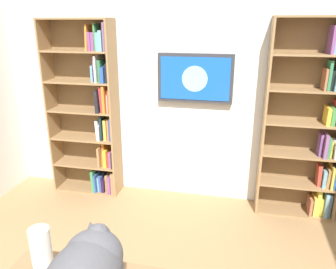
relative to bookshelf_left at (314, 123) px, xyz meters
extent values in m
cube|color=silver|center=(1.34, -0.17, 0.31)|extent=(4.52, 0.06, 2.70)
cube|color=#937047|center=(0.50, 0.02, 0.00)|extent=(0.02, 0.28, 2.09)
cube|color=brown|center=(0.10, -0.11, 0.00)|extent=(0.82, 0.01, 2.09)
cube|color=#937047|center=(0.10, 0.02, -1.03)|extent=(0.78, 0.27, 0.02)
cube|color=#937047|center=(0.10, 0.02, -0.69)|extent=(0.78, 0.27, 0.02)
cube|color=#937047|center=(0.10, 0.02, -0.34)|extent=(0.78, 0.27, 0.02)
cube|color=#937047|center=(0.10, 0.02, 0.00)|extent=(0.78, 0.27, 0.02)
cube|color=#937047|center=(0.10, 0.02, 0.35)|extent=(0.78, 0.27, 0.02)
cube|color=#937047|center=(0.10, 0.02, 0.69)|extent=(0.78, 0.27, 0.02)
cube|color=#937047|center=(0.10, 0.02, 1.04)|extent=(0.78, 0.27, 0.02)
cube|color=#698FB4|center=(-0.26, 0.03, -0.89)|extent=(0.03, 0.15, 0.27)
cube|color=#709DAD|center=(-0.22, 0.02, -0.88)|extent=(0.04, 0.23, 0.28)
cube|color=gold|center=(-0.19, 0.02, -0.92)|extent=(0.03, 0.16, 0.20)
cube|color=gold|center=(-0.15, 0.04, -0.88)|extent=(0.04, 0.13, 0.30)
cube|color=gold|center=(-0.11, 0.03, -0.92)|extent=(0.03, 0.19, 0.21)
cube|color=#9F6042|center=(-0.07, 0.02, -0.93)|extent=(0.03, 0.22, 0.19)
cube|color=#275496|center=(-0.26, 0.02, -0.57)|extent=(0.02, 0.22, 0.22)
cube|color=gold|center=(-0.23, 0.03, -0.56)|extent=(0.02, 0.23, 0.24)
cube|color=olive|center=(-0.20, 0.03, -0.58)|extent=(0.04, 0.18, 0.21)
cube|color=#689AAB|center=(-0.16, 0.02, -0.59)|extent=(0.03, 0.19, 0.19)
cube|color=#AD3C2C|center=(-0.12, 0.02, -0.56)|extent=(0.05, 0.13, 0.24)
cube|color=silver|center=(-0.22, 0.03, -0.25)|extent=(0.05, 0.22, 0.18)
cube|color=gold|center=(-0.18, 0.02, -0.25)|extent=(0.02, 0.16, 0.17)
cube|color=#3E7C4B|center=(-0.16, 0.04, -0.23)|extent=(0.03, 0.19, 0.21)
cube|color=#805280|center=(-0.12, 0.04, -0.21)|extent=(0.03, 0.22, 0.25)
cube|color=#714688|center=(-0.08, 0.02, -0.22)|extent=(0.03, 0.15, 0.24)
cube|color=#B93D35|center=(-0.18, 0.01, 0.13)|extent=(0.04, 0.21, 0.23)
cube|color=#408641|center=(-0.14, 0.04, 0.10)|extent=(0.04, 0.18, 0.18)
cube|color=gold|center=(-0.10, 0.03, 0.10)|extent=(0.04, 0.19, 0.18)
cube|color=#6391A7|center=(-0.12, 0.04, 0.46)|extent=(0.03, 0.20, 0.21)
cube|color=black|center=(-0.09, 0.01, 0.45)|extent=(0.03, 0.16, 0.19)
cube|color=#337D50|center=(-0.06, 0.02, 0.50)|extent=(0.03, 0.17, 0.29)
cube|color=#9F6240|center=(-0.03, 0.02, 0.46)|extent=(0.02, 0.19, 0.21)
cube|color=#6B9BB1|center=(-0.06, 0.03, 0.80)|extent=(0.03, 0.17, 0.20)
cube|color=#7B4787|center=(-0.03, 0.03, 0.83)|extent=(0.03, 0.22, 0.26)
cube|color=#937047|center=(2.17, 0.02, -0.01)|extent=(0.02, 0.28, 2.07)
cube|color=#937047|center=(2.97, 0.02, -0.01)|extent=(0.02, 0.28, 2.07)
cube|color=brown|center=(2.57, -0.11, -0.01)|extent=(0.82, 0.01, 2.07)
cube|color=#937047|center=(2.57, 0.02, -1.03)|extent=(0.78, 0.27, 0.02)
cube|color=#937047|center=(2.57, 0.02, -0.69)|extent=(0.78, 0.27, 0.02)
cube|color=#937047|center=(2.57, 0.02, -0.35)|extent=(0.78, 0.27, 0.02)
cube|color=#937047|center=(2.57, 0.02, -0.01)|extent=(0.78, 0.27, 0.02)
cube|color=#937047|center=(2.57, 0.02, 0.33)|extent=(0.78, 0.27, 0.02)
cube|color=#937047|center=(2.57, 0.02, 0.68)|extent=(0.78, 0.27, 0.02)
cube|color=#937047|center=(2.57, 0.02, 1.02)|extent=(0.78, 0.27, 0.02)
cube|color=#946E4D|center=(2.21, 0.02, -0.89)|extent=(0.04, 0.22, 0.27)
cube|color=#804179|center=(2.25, 0.03, -0.91)|extent=(0.04, 0.23, 0.22)
cube|color=olive|center=(2.30, 0.02, -0.92)|extent=(0.04, 0.16, 0.22)
cube|color=#26152F|center=(2.35, 0.03, -0.94)|extent=(0.04, 0.19, 0.17)
cube|color=#3A4799|center=(2.38, 0.03, -0.93)|extent=(0.04, 0.17, 0.20)
cube|color=#62A2B1|center=(2.41, 0.03, -0.93)|extent=(0.03, 0.15, 0.18)
cube|color=#2F5294|center=(2.44, 0.04, -0.91)|extent=(0.03, 0.23, 0.23)
cube|color=#388652|center=(2.47, 0.03, -0.89)|extent=(0.05, 0.21, 0.27)
cube|color=black|center=(2.20, 0.02, -0.59)|extent=(0.02, 0.24, 0.18)
cube|color=#804981|center=(2.23, 0.02, -0.59)|extent=(0.03, 0.18, 0.19)
cube|color=red|center=(2.26, 0.03, -0.59)|extent=(0.02, 0.15, 0.18)
cube|color=gold|center=(2.30, 0.03, -0.58)|extent=(0.04, 0.18, 0.21)
cube|color=orange|center=(2.33, 0.02, -0.53)|extent=(0.04, 0.12, 0.31)
cube|color=#9A7148|center=(2.36, 0.03, -0.56)|extent=(0.03, 0.24, 0.25)
cube|color=#364189|center=(2.21, 0.04, -0.21)|extent=(0.03, 0.13, 0.27)
cube|color=#A06E42|center=(2.24, 0.02, -0.21)|extent=(0.02, 0.15, 0.26)
cube|color=gold|center=(2.28, 0.01, -0.22)|extent=(0.03, 0.16, 0.25)
cube|color=#15292D|center=(2.32, 0.04, -0.19)|extent=(0.02, 0.16, 0.30)
cube|color=silver|center=(2.35, 0.02, -0.25)|extent=(0.03, 0.23, 0.18)
cube|color=silver|center=(2.38, 0.02, -0.23)|extent=(0.04, 0.13, 0.23)
cube|color=#B53E26|center=(2.20, 0.04, 0.13)|extent=(0.02, 0.16, 0.26)
cube|color=silver|center=(2.23, 0.01, 0.10)|extent=(0.02, 0.17, 0.20)
cube|color=orange|center=(2.25, 0.04, 0.16)|extent=(0.03, 0.22, 0.31)
cube|color=#BF3135|center=(2.29, 0.04, 0.15)|extent=(0.04, 0.16, 0.29)
cube|color=black|center=(2.34, 0.04, 0.13)|extent=(0.04, 0.23, 0.26)
cube|color=black|center=(2.21, 0.02, 0.45)|extent=(0.04, 0.19, 0.21)
cube|color=#294D9F|center=(2.26, 0.02, 0.43)|extent=(0.04, 0.23, 0.17)
cube|color=#317047|center=(2.30, 0.02, 0.47)|extent=(0.04, 0.18, 0.25)
cube|color=beige|center=(2.33, 0.02, 0.49)|extent=(0.02, 0.23, 0.29)
cube|color=slate|center=(2.36, 0.02, 0.48)|extent=(0.04, 0.13, 0.28)
cube|color=#6199B4|center=(2.40, 0.02, 0.44)|extent=(0.03, 0.13, 0.18)
cube|color=#745077|center=(2.20, 0.04, 0.83)|extent=(0.02, 0.21, 0.30)
cube|color=#6BA2A4|center=(2.25, 0.04, 0.79)|extent=(0.04, 0.22, 0.22)
cube|color=#5F9EAB|center=(2.29, 0.04, 0.78)|extent=(0.04, 0.19, 0.19)
cube|color=#428547|center=(2.32, 0.03, 0.83)|extent=(0.03, 0.15, 0.29)
cube|color=#824582|center=(2.36, 0.01, 0.78)|extent=(0.04, 0.17, 0.19)
cube|color=#864377|center=(2.40, 0.03, 0.78)|extent=(0.03, 0.14, 0.20)
cube|color=orange|center=(2.43, 0.02, 0.82)|extent=(0.03, 0.14, 0.27)
cube|color=#333338|center=(1.26, -0.09, 0.40)|extent=(0.83, 0.06, 0.53)
cube|color=blue|center=(1.26, -0.06, 0.40)|extent=(0.76, 0.01, 0.46)
cylinder|color=#8CCCEA|center=(1.26, -0.05, 0.40)|extent=(0.28, 0.00, 0.28)
ellipsoid|color=#4C4C51|center=(1.40, 2.30, -0.07)|extent=(0.28, 0.29, 0.25)
sphere|color=#4C4C51|center=(1.40, 2.23, -0.01)|extent=(0.13, 0.13, 0.13)
cone|color=#4C4C51|center=(1.37, 2.23, 0.04)|extent=(0.06, 0.06, 0.07)
cone|color=#4C4C51|center=(1.44, 2.23, 0.04)|extent=(0.06, 0.06, 0.07)
cone|color=beige|center=(1.37, 2.24, 0.04)|extent=(0.03, 0.03, 0.05)
cone|color=beige|center=(1.44, 2.24, 0.04)|extent=(0.03, 0.03, 0.05)
cylinder|color=white|center=(1.75, 2.21, -0.16)|extent=(0.11, 0.11, 0.25)
camera|label=1|loc=(0.77, 3.50, 1.00)|focal=35.32mm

